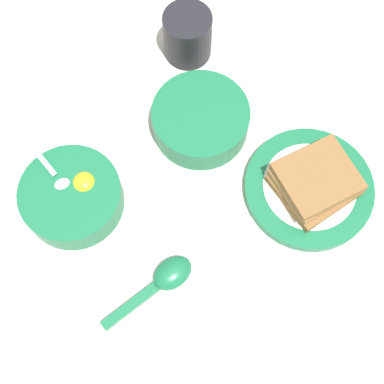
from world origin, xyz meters
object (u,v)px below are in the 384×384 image
object	(u,v)px
toast_plate	(309,188)
toast_sandwich	(316,181)
soup_spoon	(165,279)
drinking_cup	(188,34)
egg_bowl	(72,197)
congee_bowl	(201,119)

from	to	relation	value
toast_plate	toast_sandwich	distance (m)	0.03
soup_spoon	drinking_cup	world-z (taller)	drinking_cup
egg_bowl	congee_bowl	world-z (taller)	egg_bowl
toast_plate	soup_spoon	bearing A→B (deg)	6.29
toast_plate	congee_bowl	size ratio (longest dim) A/B	1.29
egg_bowl	drinking_cup	xyz separation A→B (m)	(-0.28, -0.17, 0.02)
toast_sandwich	drinking_cup	bearing A→B (deg)	-80.30
toast_sandwich	soup_spoon	xyz separation A→B (m)	(0.26, 0.03, -0.03)
toast_plate	soup_spoon	size ratio (longest dim) A/B	1.28
toast_sandwich	soup_spoon	distance (m)	0.27
egg_bowl	drinking_cup	size ratio (longest dim) A/B	1.81
toast_plate	soup_spoon	world-z (taller)	soup_spoon
drinking_cup	congee_bowl	bearing A→B (deg)	71.40
egg_bowl	toast_plate	size ratio (longest dim) A/B	0.78
toast_sandwich	egg_bowl	bearing A→B (deg)	-23.54
soup_spoon	congee_bowl	size ratio (longest dim) A/B	1.01
congee_bowl	drinking_cup	world-z (taller)	drinking_cup
egg_bowl	toast_plate	world-z (taller)	egg_bowl
toast_sandwich	soup_spoon	bearing A→B (deg)	5.66
egg_bowl	toast_plate	distance (m)	0.36
egg_bowl	drinking_cup	bearing A→B (deg)	-148.27
toast_plate	egg_bowl	bearing A→B (deg)	-23.35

